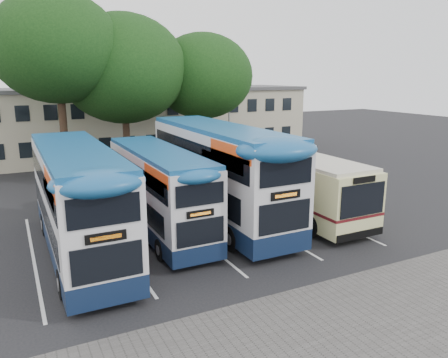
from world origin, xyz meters
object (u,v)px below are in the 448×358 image
bus_single (288,178)px  tree_right (203,76)px  lamp_post (229,102)px  bus_dd_right (219,170)px  tree_left (57,48)px  tree_mid (123,69)px  bus_dd_left (78,197)px  bus_dd_mid (159,187)px

bus_single → tree_right: bearing=87.3°
lamp_post → bus_dd_right: size_ratio=0.77×
tree_left → bus_single: tree_left is taller
lamp_post → bus_single: lamp_post is taller
tree_left → tree_mid: tree_left is taller
tree_left → bus_dd_left: bearing=-94.9°
bus_dd_right → bus_dd_left: bearing=-169.4°
bus_dd_mid → tree_left: bearing=103.0°
bus_dd_right → bus_dd_mid: bearing=-175.4°
bus_dd_mid → bus_dd_left: bearing=-164.6°
tree_mid → bus_dd_mid: 13.93m
bus_dd_right → tree_mid: bearing=97.0°
tree_right → bus_dd_left: size_ratio=0.97×
tree_left → bus_dd_left: size_ratio=1.16×
tree_mid → bus_single: (5.60, -12.63, -5.88)m
lamp_post → tree_left: tree_left is taller
lamp_post → bus_dd_mid: (-11.07, -14.33, -2.87)m
bus_dd_right → bus_single: (4.08, -0.22, -0.83)m
tree_right → bus_dd_right: size_ratio=0.90×
bus_dd_right → tree_right: bearing=69.4°
bus_dd_right → lamp_post: bearing=60.9°
tree_right → bus_single: (-0.60, -12.68, -5.36)m
tree_left → bus_dd_mid: (2.71, -11.69, -6.79)m
tree_left → bus_dd_right: (5.94, -11.42, -6.31)m
bus_dd_left → bus_dd_mid: (3.80, 1.05, -0.28)m
lamp_post → bus_single: 15.12m
tree_right → bus_dd_right: bearing=-110.6°
tree_left → lamp_post: bearing=10.9°
bus_dd_left → bus_dd_mid: bus_dd_left is taller
tree_right → bus_dd_mid: bearing=-121.9°
tree_left → tree_mid: bearing=12.5°
bus_single → tree_left: bearing=130.7°
lamp_post → tree_left: bearing=-169.1°
tree_mid → bus_dd_right: tree_mid is taller
lamp_post → bus_dd_right: lamp_post is taller
lamp_post → bus_dd_right: 16.27m
bus_dd_left → tree_mid: bearing=68.1°
tree_left → bus_single: bearing=-49.3°
tree_mid → bus_dd_right: (1.51, -12.41, -5.05)m
bus_dd_left → bus_dd_mid: size_ratio=1.13×
tree_right → bus_dd_right: tree_right is taller
tree_mid → bus_dd_mid: bearing=-97.7°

